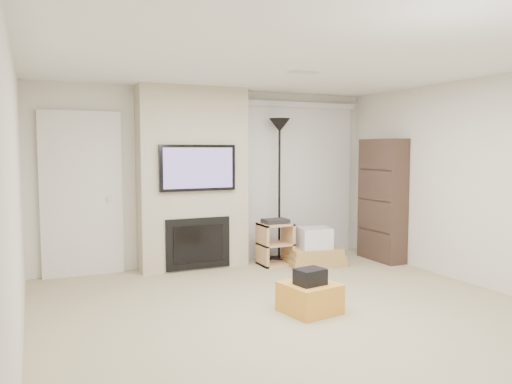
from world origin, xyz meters
name	(u,v)px	position (x,y,z in m)	size (l,w,h in m)	color
floor	(307,320)	(0.00, 0.00, 0.00)	(5.00, 5.50, 0.00)	tan
ceiling	(309,57)	(0.00, 0.00, 2.50)	(5.00, 5.50, 0.00)	white
wall_back	(212,177)	(0.00, 2.75, 1.25)	(5.00, 2.50, 0.00)	silver
wall_left	(16,203)	(-2.50, 0.00, 1.25)	(5.50, 2.50, 0.00)	silver
wall_right	(496,184)	(2.50, 0.00, 1.25)	(5.50, 2.50, 0.00)	silver
hvac_vent	(304,72)	(0.40, 0.80, 2.50)	(0.35, 0.18, 0.01)	silver
ottoman	(310,298)	(0.14, 0.18, 0.15)	(0.50, 0.50, 0.30)	gold
black_bag	(310,277)	(0.11, 0.14, 0.38)	(0.28, 0.22, 0.16)	black
fireplace_wall	(193,179)	(-0.35, 2.54, 1.24)	(1.50, 0.47, 2.50)	#BFB49A
entry_door	(82,195)	(-1.80, 2.71, 1.05)	(1.02, 0.11, 2.14)	silver
vertical_blinds	(298,174)	(1.40, 2.70, 1.27)	(1.98, 0.10, 2.37)	silver
floor_lamp	(279,149)	(0.95, 2.46, 1.65)	(0.31, 0.31, 2.10)	black
av_stand	(275,241)	(0.76, 2.21, 0.35)	(0.45, 0.38, 0.66)	tan
box_stack	(314,250)	(1.28, 2.00, 0.20)	(0.88, 0.73, 0.53)	tan
bookshelf	(382,200)	(2.34, 1.83, 0.90)	(0.30, 0.80, 1.80)	#35251D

